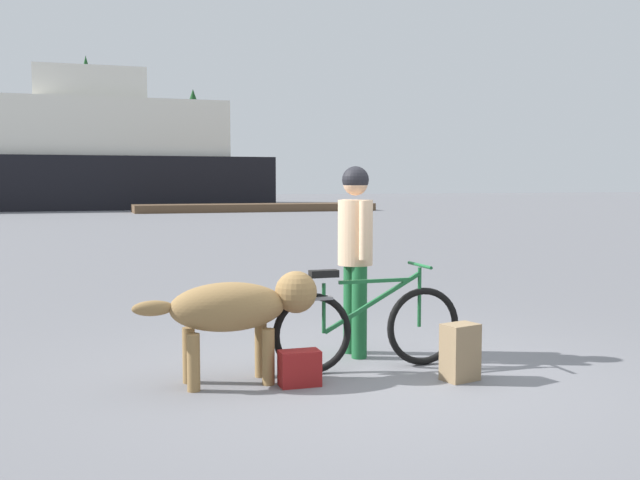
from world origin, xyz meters
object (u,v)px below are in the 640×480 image
at_px(handbag_pannier, 300,368).
at_px(dog, 239,308).
at_px(person_cyclist, 355,242).
at_px(backpack, 460,352).
at_px(ferry_boat, 48,156).
at_px(bicycle, 368,326).

bearing_deg(handbag_pannier, dog, 151.61).
xyz_separation_m(person_cyclist, dog, (-1.21, -0.59, -0.45)).
relative_size(person_cyclist, backpack, 3.79).
distance_m(dog, ferry_boat, 39.69).
relative_size(dog, handbag_pannier, 4.61).
bearing_deg(handbag_pannier, bicycle, 23.40).
distance_m(handbag_pannier, ferry_boat, 39.99).
bearing_deg(ferry_boat, bicycle, -84.45).
distance_m(person_cyclist, handbag_pannier, 1.46).
bearing_deg(ferry_boat, dog, -86.08).
bearing_deg(backpack, dog, 164.30).
xyz_separation_m(dog, backpack, (1.72, -0.48, -0.37)).
bearing_deg(dog, handbag_pannier, -28.39).
relative_size(bicycle, backpack, 3.69).
bearing_deg(bicycle, ferry_boat, 95.55).
relative_size(dog, ferry_boat, 0.06).
bearing_deg(backpack, person_cyclist, 115.20).
bearing_deg(backpack, ferry_boat, 96.31).
height_order(dog, ferry_boat, ferry_boat).
bearing_deg(person_cyclist, bicycle, -99.13).
bearing_deg(handbag_pannier, person_cyclist, 46.47).
height_order(bicycle, dog, bicycle).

